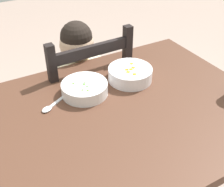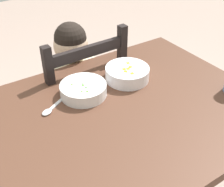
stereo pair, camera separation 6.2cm
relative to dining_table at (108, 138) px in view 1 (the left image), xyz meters
The scene contains 7 objects.
dining_table is the anchor object (origin of this frame).
dining_chair 0.51m from the dining_table, 78.71° to the left, with size 0.43×0.43×0.94m.
child_figure 0.47m from the dining_table, 78.75° to the left, with size 0.32×0.31×0.95m.
bowl_of_peas 0.22m from the dining_table, 96.04° to the left, with size 0.19×0.19×0.05m.
bowl_of_carrots 0.30m from the dining_table, 39.39° to the left, with size 0.19×0.19×0.06m.
spoon 0.26m from the dining_table, 139.73° to the left, with size 0.13×0.08×0.01m.
paper_napkin 0.23m from the dining_table, 86.40° to the left, with size 0.15×0.13×0.00m, color white.
Camera 1 is at (-0.39, -0.74, 1.46)m, focal length 46.80 mm.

